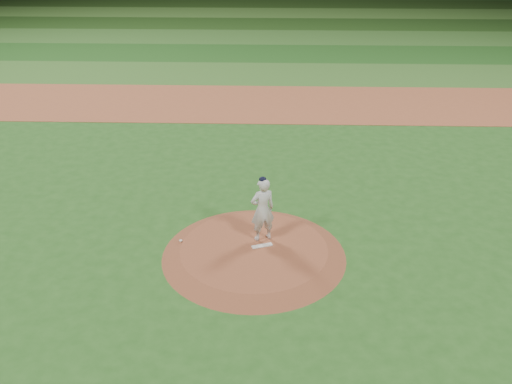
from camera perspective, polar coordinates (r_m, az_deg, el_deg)
ground at (r=17.19m, az=-0.20°, el=-6.35°), size 120.00×120.00×0.00m
infield_dirt_band at (r=29.84m, az=0.71°, el=8.85°), size 70.00×6.00×0.02m
outfield_stripe_0 at (r=35.09m, az=0.89°, el=11.74°), size 70.00×5.00×0.02m
outfield_stripe_1 at (r=39.92m, az=1.01°, el=13.70°), size 70.00×5.00×0.02m
outfield_stripe_2 at (r=44.79m, az=1.11°, el=15.23°), size 70.00×5.00×0.02m
outfield_stripe_3 at (r=49.69m, az=1.19°, el=16.47°), size 70.00×5.00×0.02m
outfield_stripe_4 at (r=54.60m, az=1.25°, el=17.48°), size 70.00×5.00×0.02m
outfield_stripe_5 at (r=59.53m, az=1.31°, el=18.32°), size 70.00×5.00×0.02m
pitchers_mound at (r=17.12m, az=-0.20°, el=-6.00°), size 5.50×5.50×0.25m
pitching_rubber at (r=17.14m, az=0.61°, el=-5.40°), size 0.64×0.36×0.03m
rosin_bag at (r=17.51m, az=-7.54°, el=-4.83°), size 0.10×0.10×0.06m
pitcher_on_mound at (r=16.96m, az=0.66°, el=-1.75°), size 0.88×0.74×2.11m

